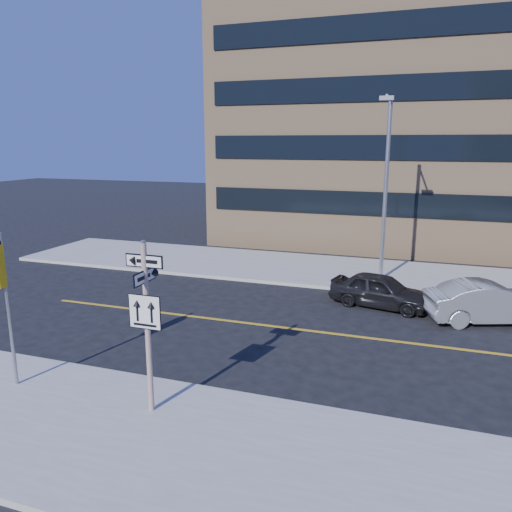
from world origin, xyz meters
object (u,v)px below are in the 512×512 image
at_px(sign_pole, 147,318).
at_px(parked_car_b, 490,303).
at_px(parked_car_a, 380,290).
at_px(streetlight_a, 386,178).

xyz_separation_m(sign_pole, parked_car_b, (8.14, 9.43, -1.71)).
height_order(parked_car_a, parked_car_b, parked_car_b).
xyz_separation_m(parked_car_a, parked_car_b, (3.83, -0.49, 0.07)).
relative_size(parked_car_a, parked_car_b, 0.88).
distance_m(parked_car_a, parked_car_b, 3.86).
xyz_separation_m(parked_car_a, streetlight_a, (-0.31, 3.35, 4.09)).
bearing_deg(parked_car_b, streetlight_a, 27.12).
bearing_deg(parked_car_a, parked_car_b, -84.60).
bearing_deg(parked_car_b, parked_car_a, 62.72).
distance_m(parked_car_a, streetlight_a, 5.30).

